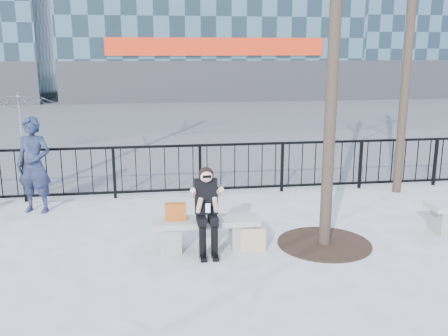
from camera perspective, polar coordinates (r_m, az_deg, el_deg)
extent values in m
plane|color=#989893|center=(7.96, -2.06, -9.15)|extent=(120.00, 120.00, 0.00)
cube|color=#474747|center=(22.53, -6.19, 5.56)|extent=(60.00, 23.00, 0.01)
cube|color=black|center=(10.53, -3.87, 2.57)|extent=(14.00, 0.05, 0.05)
cube|color=black|center=(10.75, -3.79, -2.46)|extent=(14.00, 0.05, 0.05)
cube|color=#2D2D30|center=(29.57, -0.86, 9.83)|extent=(18.00, 0.08, 2.40)
cube|color=red|center=(29.46, -0.86, 13.70)|extent=(12.60, 0.12, 1.00)
cylinder|color=black|center=(7.72, 12.71, 18.27)|extent=(0.18, 0.18, 7.50)
cylinder|color=black|center=(11.23, 20.50, 14.87)|extent=(0.18, 0.18, 7.00)
cylinder|color=black|center=(8.27, 11.37, -8.45)|extent=(1.50, 1.50, 0.02)
cube|color=slate|center=(7.85, -6.10, -7.98)|extent=(0.32, 0.38, 0.40)
cube|color=slate|center=(7.96, 1.91, -7.61)|extent=(0.32, 0.38, 0.40)
cube|color=gray|center=(7.80, -2.08, -6.14)|extent=(1.65, 0.46, 0.09)
cube|color=slate|center=(9.33, 23.90, -5.53)|extent=(0.34, 0.40, 0.42)
cube|color=#AE4D15|center=(7.73, -5.55, -5.00)|extent=(0.33, 0.18, 0.26)
cube|color=beige|center=(7.83, 3.36, -8.10)|extent=(0.42, 0.22, 0.37)
imported|color=black|center=(10.09, -20.88, 0.30)|extent=(0.76, 0.60, 1.84)
imported|color=gold|center=(14.71, -22.27, 4.28)|extent=(2.19, 2.24, 1.94)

